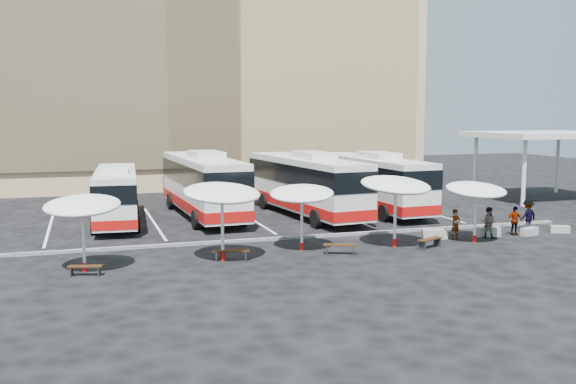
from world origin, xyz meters
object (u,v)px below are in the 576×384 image
object	(u,v)px
wood_bench_0	(85,268)
bus_3	(371,181)
passenger_1	(489,223)
passenger_0	(455,224)
wood_bench_1	(231,252)
conc_bench_2	(529,232)
sunshade_3	(396,185)
conc_bench_0	(435,234)
bus_2	(305,183)
conc_bench_3	(559,229)
sunshade_2	(302,194)
bus_0	(116,193)
wood_bench_2	(340,247)
conc_bench_1	(487,232)
sunshade_4	(476,190)
passenger_2	(515,221)
wood_bench_3	(430,241)
sunshade_0	(82,206)
sunshade_1	(222,193)
bus_1	(202,183)
passenger_3	(528,216)

from	to	relation	value
wood_bench_0	bus_3	bearing A→B (deg)	33.98
passenger_1	passenger_0	bearing A→B (deg)	43.24
wood_bench_0	wood_bench_1	bearing A→B (deg)	7.54
conc_bench_2	wood_bench_1	bearing A→B (deg)	-176.72
sunshade_3	passenger_0	xyz separation A→B (m)	(3.92, 0.71, -2.28)
sunshade_3	conc_bench_0	world-z (taller)	sunshade_3
bus_2	conc_bench_3	size ratio (longest dim) A/B	12.65
sunshade_2	bus_0	bearing A→B (deg)	126.95
wood_bench_2	conc_bench_1	distance (m)	9.46
sunshade_4	conc_bench_2	bearing A→B (deg)	9.48
bus_2	passenger_2	size ratio (longest dim) A/B	8.51
conc_bench_0	conc_bench_2	xyz separation A→B (m)	(5.38, -0.81, -0.04)
passenger_1	wood_bench_1	bearing A→B (deg)	53.87
wood_bench_3	conc_bench_2	bearing A→B (deg)	10.17
sunshade_0	wood_bench_1	bearing A→B (deg)	0.32
bus_3	bus_0	bearing A→B (deg)	175.82
bus_2	sunshade_4	world-z (taller)	bus_2
passenger_2	wood_bench_1	bearing A→B (deg)	-171.39
sunshade_2	passenger_1	bearing A→B (deg)	-0.86
sunshade_2	wood_bench_2	distance (m)	3.14
sunshade_1	conc_bench_1	size ratio (longest dim) A/B	3.11
sunshade_1	sunshade_3	xyz separation A→B (m)	(8.83, 0.43, 0.01)
bus_2	conc_bench_1	distance (m)	12.15
bus_2	passenger_0	xyz separation A→B (m)	(4.93, -9.89, -1.35)
bus_2	bus_3	bearing A→B (deg)	1.09
bus_1	sunshade_4	world-z (taller)	bus_1
wood_bench_1	passenger_2	xyz separation A→B (m)	(16.13, 1.33, 0.41)
bus_2	passenger_0	size ratio (longest dim) A/B	8.43
sunshade_3	wood_bench_1	distance (m)	8.91
wood_bench_2	passenger_1	size ratio (longest dim) A/B	0.96
sunshade_3	passenger_3	xyz separation A→B (m)	(9.03, 1.43, -2.18)
sunshade_3	wood_bench_0	size ratio (longest dim) A/B	2.88
wood_bench_0	conc_bench_1	bearing A→B (deg)	6.23
conc_bench_1	sunshade_1	bearing A→B (deg)	-174.91
bus_1	wood_bench_1	bearing A→B (deg)	-97.14
wood_bench_1	passenger_3	size ratio (longest dim) A/B	0.94
sunshade_2	conc_bench_2	size ratio (longest dim) A/B	3.64
wood_bench_1	passenger_0	world-z (taller)	passenger_0
bus_3	sunshade_1	world-z (taller)	bus_3
wood_bench_0	conc_bench_3	bearing A→B (deg)	4.44
bus_3	wood_bench_1	world-z (taller)	bus_3
wood_bench_1	bus_0	bearing A→B (deg)	109.94
bus_2	wood_bench_3	size ratio (longest dim) A/B	8.55
conc_bench_1	passenger_1	bearing A→B (deg)	-120.45
wood_bench_3	sunshade_3	bearing A→B (deg)	151.89
sunshade_0	conc_bench_2	size ratio (longest dim) A/B	3.43
sunshade_1	passenger_0	world-z (taller)	sunshade_1
conc_bench_2	conc_bench_1	bearing A→B (deg)	168.54
conc_bench_1	bus_1	bearing A→B (deg)	139.58
bus_0	wood_bench_1	size ratio (longest dim) A/B	6.70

